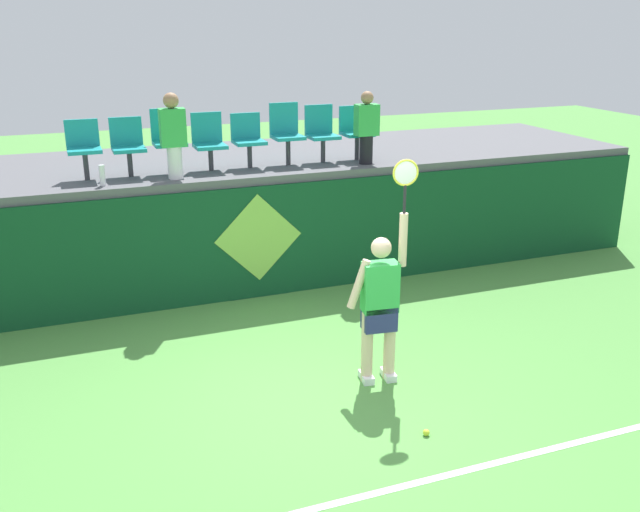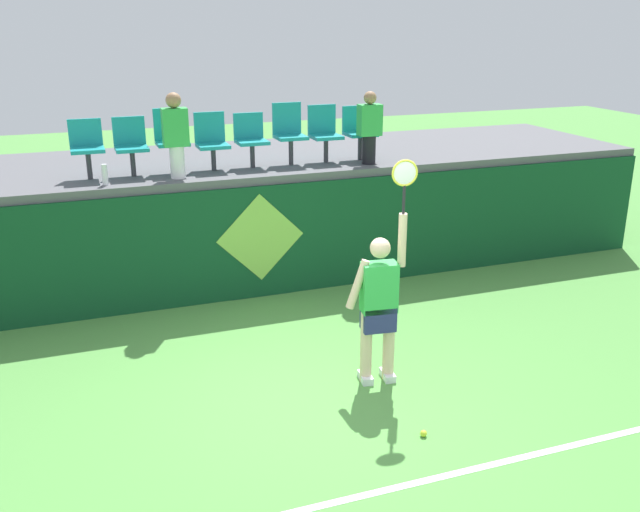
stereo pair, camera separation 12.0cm
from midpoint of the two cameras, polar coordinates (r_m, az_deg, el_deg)
ground_plane at (r=7.65m, az=0.79°, el=-11.56°), size 40.00×40.00×0.00m
court_back_wall at (r=10.07m, az=-5.54°, el=1.12°), size 13.42×0.20×1.63m
spectator_platform at (r=11.25m, az=-7.61°, el=7.53°), size 13.42×3.05×0.12m
court_baseline_stripe at (r=6.43m, az=6.09°, el=-18.24°), size 12.08×0.08×0.01m
tennis_player at (r=7.67m, az=5.25°, el=-3.76°), size 0.75×0.31×2.49m
tennis_ball at (r=7.13m, az=8.85°, el=-13.97°), size 0.07×0.07×0.07m
water_bottle at (r=9.72m, az=-16.65°, el=6.31°), size 0.08×0.08×0.28m
stadium_chair_0 at (r=10.15m, az=-17.99°, el=8.52°), size 0.44×0.42×0.79m
stadium_chair_1 at (r=10.19m, az=-14.71°, el=8.80°), size 0.44×0.42×0.80m
stadium_chair_2 at (r=10.25m, az=-11.58°, el=9.40°), size 0.44×0.42×0.89m
stadium_chair_3 at (r=10.36m, az=-8.42°, el=9.31°), size 0.44×0.42×0.81m
stadium_chair_4 at (r=10.48m, az=-5.29°, el=9.54°), size 0.44×0.42×0.77m
stadium_chair_5 at (r=10.65m, az=-2.19°, el=10.09°), size 0.44×0.42×0.90m
stadium_chair_6 at (r=10.83m, az=0.66°, el=10.08°), size 0.44×0.42×0.84m
stadium_chair_7 at (r=11.03m, az=3.45°, el=10.17°), size 0.44×0.42×0.80m
spectator_0 at (r=10.65m, az=4.35°, el=10.37°), size 0.34×0.20×1.07m
spectator_1 at (r=9.83m, az=-11.24°, el=9.67°), size 0.34×0.21×1.15m
wall_signage_mount at (r=10.30m, az=-4.36°, el=-3.27°), size 1.27×0.01×1.53m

